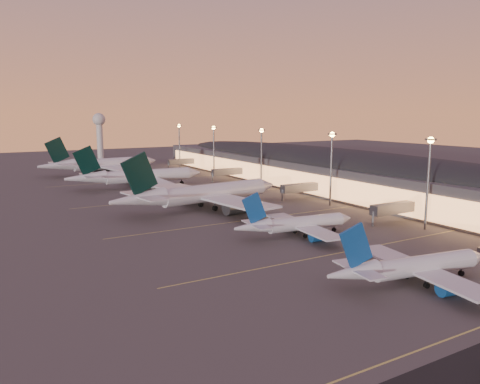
# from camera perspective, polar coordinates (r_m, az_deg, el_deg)

# --- Properties ---
(ground) EXTENTS (700.00, 700.00, 0.00)m
(ground) POSITION_cam_1_polar(r_m,az_deg,el_deg) (116.24, 10.45, -6.68)
(ground) COLOR #454240
(airliner_narrow_south) EXTENTS (36.72, 33.13, 13.12)m
(airliner_narrow_south) POSITION_cam_1_polar(r_m,az_deg,el_deg) (95.50, 20.17, -8.59)
(airliner_narrow_south) COLOR silver
(airliner_narrow_south) RESTS_ON ground
(airliner_narrow_north) EXTENTS (35.49, 31.86, 12.67)m
(airliner_narrow_north) POSITION_cam_1_polar(r_m,az_deg,el_deg) (124.73, 6.83, -3.91)
(airliner_narrow_north) COLOR silver
(airliner_narrow_north) RESTS_ON ground
(airliner_wide_near) EXTENTS (64.96, 59.76, 20.80)m
(airliner_wide_near) POSITION_cam_1_polar(r_m,az_deg,el_deg) (157.92, -4.69, -0.26)
(airliner_wide_near) COLOR silver
(airliner_wide_near) RESTS_ON ground
(airliner_wide_mid) EXTENTS (59.93, 54.50, 19.20)m
(airliner_wide_mid) POSITION_cam_1_polar(r_m,az_deg,el_deg) (209.10, -12.45, 1.84)
(airliner_wide_mid) COLOR silver
(airliner_wide_mid) RESTS_ON ground
(airliner_wide_far) EXTENTS (64.56, 59.28, 20.66)m
(airliner_wide_far) POSITION_cam_1_polar(r_m,az_deg,el_deg) (261.02, -16.56, 3.25)
(airliner_wide_far) COLOR silver
(airliner_wide_far) RESTS_ON ground
(terminal_building) EXTENTS (56.35, 255.00, 17.46)m
(terminal_building) POSITION_cam_1_polar(r_m,az_deg,el_deg) (208.28, 10.49, 2.94)
(terminal_building) COLOR #46464B
(terminal_building) RESTS_ON ground
(light_masts) EXTENTS (2.20, 217.20, 25.90)m
(light_masts) POSITION_cam_1_polar(r_m,az_deg,el_deg) (185.59, 5.99, 4.98)
(light_masts) COLOR slate
(light_masts) RESTS_ON ground
(radar_tower) EXTENTS (9.00, 9.00, 32.50)m
(radar_tower) POSITION_cam_1_polar(r_m,az_deg,el_deg) (354.34, -16.77, 7.48)
(radar_tower) COLOR silver
(radar_tower) RESTS_ON ground
(lane_markings) EXTENTS (90.00, 180.36, 0.00)m
(lane_markings) POSITION_cam_1_polar(r_m,az_deg,el_deg) (147.82, 0.31, -3.02)
(lane_markings) COLOR #D8C659
(lane_markings) RESTS_ON ground
(baggage_tug_c) EXTENTS (4.21, 2.04, 1.22)m
(baggage_tug_c) POSITION_cam_1_polar(r_m,az_deg,el_deg) (129.52, 13.84, -4.86)
(baggage_tug_c) COLOR gold
(baggage_tug_c) RESTS_ON ground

